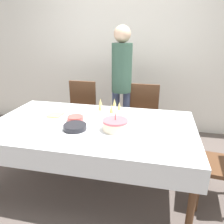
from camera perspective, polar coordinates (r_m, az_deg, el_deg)
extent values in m
plane|color=#564C47|center=(2.63, -4.79, -18.22)|extent=(12.00, 12.00, 0.00)
cube|color=silver|center=(3.75, 2.60, 15.94)|extent=(8.00, 0.05, 2.70)
cube|color=white|center=(2.25, -5.33, -3.44)|extent=(2.04, 1.15, 0.03)
cube|color=white|center=(2.28, -5.25, -5.51)|extent=(2.07, 1.18, 0.21)
cylinder|color=#51331E|center=(1.95, 20.04, -22.00)|extent=(0.06, 0.06, 0.72)
cylinder|color=#51331E|center=(3.21, -18.89, -4.29)|extent=(0.06, 0.06, 0.72)
cylinder|color=#51331E|center=(2.80, 17.66, -7.87)|extent=(0.06, 0.06, 0.72)
cube|color=#51331E|center=(3.22, -8.57, -1.82)|extent=(0.42, 0.42, 0.04)
cube|color=#51331E|center=(3.30, -7.63, 3.75)|extent=(0.40, 0.04, 0.50)
cylinder|color=#51331E|center=(3.10, -6.40, -7.20)|extent=(0.04, 0.04, 0.41)
cylinder|color=#51331E|center=(3.23, -12.50, -6.43)|extent=(0.04, 0.04, 0.41)
cylinder|color=#51331E|center=(3.41, -4.46, -4.50)|extent=(0.04, 0.04, 0.41)
cylinder|color=#51331E|center=(3.53, -10.08, -3.91)|extent=(0.04, 0.04, 0.41)
cube|color=#51331E|center=(3.03, 7.92, -3.22)|extent=(0.42, 0.42, 0.04)
cube|color=#51331E|center=(3.12, 8.44, 2.72)|extent=(0.40, 0.04, 0.50)
cylinder|color=#51331E|center=(2.97, 10.93, -8.87)|extent=(0.04, 0.04, 0.41)
cylinder|color=#51331E|center=(2.99, 3.95, -8.30)|extent=(0.04, 0.04, 0.41)
cylinder|color=#51331E|center=(3.29, 11.13, -5.85)|extent=(0.04, 0.04, 0.41)
cylinder|color=#51331E|center=(3.30, 4.86, -5.37)|extent=(0.04, 0.04, 0.41)
cube|color=#51331E|center=(2.38, 26.40, -12.37)|extent=(0.46, 0.46, 0.04)
cylinder|color=#51331E|center=(2.33, 21.46, -19.09)|extent=(0.04, 0.04, 0.41)
cylinder|color=#51331E|center=(2.62, 21.13, -14.21)|extent=(0.04, 0.04, 0.41)
cylinder|color=beige|center=(2.08, 0.86, -3.62)|extent=(0.24, 0.24, 0.09)
cylinder|color=#D15B66|center=(2.06, 0.87, -2.29)|extent=(0.24, 0.24, 0.02)
cylinder|color=#E53F3F|center=(2.04, 0.87, -1.28)|extent=(0.01, 0.01, 0.06)
sphere|color=#F9CC4C|center=(2.03, 0.88, -0.28)|extent=(0.01, 0.01, 0.01)
cylinder|color=silver|center=(2.41, -0.74, -1.20)|extent=(0.37, 0.37, 0.01)
cylinder|color=silver|center=(2.39, 1.86, -1.28)|extent=(0.05, 0.05, 0.00)
cylinder|color=silver|center=(2.37, 1.87, -0.28)|extent=(0.01, 0.01, 0.08)
cone|color=#E0CC72|center=(2.34, 1.90, 1.66)|extent=(0.04, 0.04, 0.08)
cylinder|color=silver|center=(2.51, 0.63, -0.20)|extent=(0.05, 0.05, 0.00)
cylinder|color=silver|center=(2.49, 0.63, 0.76)|extent=(0.01, 0.01, 0.08)
cone|color=#E0CC72|center=(2.47, 0.64, 2.62)|extent=(0.04, 0.04, 0.08)
cylinder|color=silver|center=(2.51, -3.01, -0.23)|extent=(0.05, 0.05, 0.00)
cylinder|color=silver|center=(2.49, -3.03, 0.72)|extent=(0.01, 0.01, 0.08)
cone|color=#E0CC72|center=(2.47, -3.07, 2.59)|extent=(0.04, 0.04, 0.08)
cylinder|color=silver|center=(2.37, -3.10, -1.52)|extent=(0.05, 0.05, 0.00)
cylinder|color=silver|center=(2.35, -3.12, -0.51)|extent=(0.01, 0.01, 0.08)
cone|color=#E0CC72|center=(2.32, -3.16, 1.45)|extent=(0.04, 0.04, 0.08)
cylinder|color=silver|center=(2.30, -0.18, -2.14)|extent=(0.05, 0.05, 0.00)
cylinder|color=silver|center=(2.28, -0.18, -1.11)|extent=(0.01, 0.01, 0.08)
cone|color=#E0CC72|center=(2.25, -0.18, 0.90)|extent=(0.04, 0.04, 0.08)
cylinder|color=black|center=(2.14, -9.60, -4.39)|extent=(0.22, 0.22, 0.01)
cylinder|color=black|center=(2.14, -9.61, -4.22)|extent=(0.22, 0.22, 0.01)
cylinder|color=black|center=(2.13, -9.62, -4.04)|extent=(0.22, 0.22, 0.01)
cylinder|color=black|center=(2.13, -9.63, -3.87)|extent=(0.22, 0.22, 0.01)
cylinder|color=black|center=(2.13, -9.64, -3.70)|extent=(0.22, 0.22, 0.01)
cylinder|color=black|center=(2.12, -9.65, -3.53)|extent=(0.22, 0.22, 0.01)
cylinder|color=black|center=(2.12, -9.67, -3.36)|extent=(0.22, 0.22, 0.01)
cylinder|color=#CC4C47|center=(2.34, -9.52, -2.16)|extent=(0.17, 0.17, 0.01)
cylinder|color=#CC4C47|center=(2.34, -9.53, -2.00)|extent=(0.17, 0.17, 0.01)
cylinder|color=#CC4C47|center=(2.33, -9.54, -1.84)|extent=(0.17, 0.17, 0.01)
cylinder|color=#CC4C47|center=(2.33, -9.55, -1.68)|extent=(0.17, 0.17, 0.01)
cylinder|color=#CC4C47|center=(2.33, -9.56, -1.52)|extent=(0.17, 0.17, 0.01)
cylinder|color=#CC4C47|center=(2.33, -9.57, -1.36)|extent=(0.17, 0.17, 0.01)
cylinder|color=#CC4C47|center=(2.32, -9.58, -1.20)|extent=(0.17, 0.17, 0.01)
cube|color=silver|center=(1.92, 0.50, -7.10)|extent=(0.29, 0.10, 0.00)
cube|color=silver|center=(2.37, -16.86, -2.34)|extent=(0.17, 0.07, 0.02)
cube|color=#E0D166|center=(2.52, -14.62, -0.80)|extent=(0.15, 0.15, 0.01)
cylinder|color=#3F4C72|center=(3.27, 1.00, -1.57)|extent=(0.11, 0.11, 0.83)
cylinder|color=#3F4C72|center=(3.24, 3.77, -1.79)|extent=(0.11, 0.11, 0.83)
cylinder|color=#335142|center=(3.06, 2.59, 11.40)|extent=(0.28, 0.28, 0.66)
sphere|color=#D8B293|center=(3.02, 2.73, 19.72)|extent=(0.23, 0.23, 0.23)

